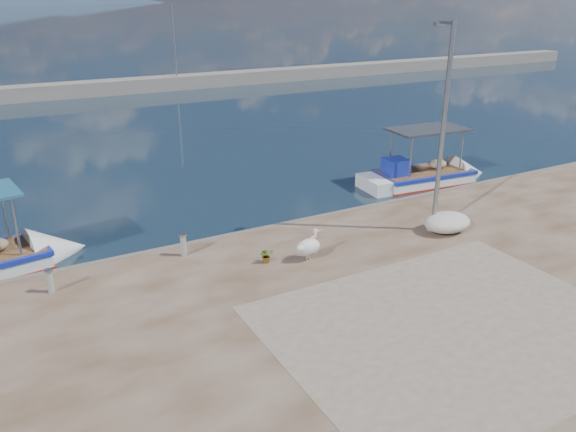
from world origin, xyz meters
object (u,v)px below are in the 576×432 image
Objects in this scene: boat_right at (422,179)px; lamp_post at (442,138)px; bollard_near at (183,244)px; pelican at (309,246)px.

lamp_post is (-4.22, -5.32, 3.56)m from boat_right.
lamp_post reaches higher than bollard_near.
pelican is at bearing -33.29° from bollard_near.
boat_right is 13.01m from bollard_near.
pelican is 0.15× the size of lamp_post.
boat_right is 10.74m from pelican.
lamp_post reaches higher than boat_right.
bollard_near is at bearing 136.53° from pelican.
boat_right is 0.92× the size of lamp_post.
lamp_post is 9.13m from bollard_near.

